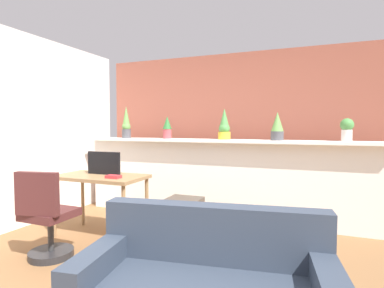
% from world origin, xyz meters
% --- Properties ---
extents(ground_plane, '(12.00, 12.00, 0.00)m').
position_xyz_m(ground_plane, '(0.00, 0.00, 0.00)').
color(ground_plane, brown).
extents(divider_wall, '(4.35, 0.16, 1.12)m').
position_xyz_m(divider_wall, '(0.00, 2.00, 0.56)').
color(divider_wall, white).
rests_on(divider_wall, ground).
extents(plant_shelf, '(4.35, 0.37, 0.04)m').
position_xyz_m(plant_shelf, '(0.00, 1.96, 1.14)').
color(plant_shelf, white).
rests_on(plant_shelf, divider_wall).
extents(brick_wall_behind, '(4.35, 0.10, 2.50)m').
position_xyz_m(brick_wall_behind, '(0.00, 2.60, 1.25)').
color(brick_wall_behind, '#9E5442').
rests_on(brick_wall_behind, ground).
extents(potted_plant_0, '(0.14, 0.14, 0.51)m').
position_xyz_m(potted_plant_0, '(-1.56, 1.93, 1.39)').
color(potted_plant_0, '#4C4C51').
rests_on(potted_plant_0, plant_shelf).
extents(potted_plant_1, '(0.14, 0.14, 0.34)m').
position_xyz_m(potted_plant_1, '(-0.85, 1.96, 1.34)').
color(potted_plant_1, '#B7474C').
rests_on(potted_plant_1, plant_shelf).
extents(potted_plant_2, '(0.17, 0.17, 0.44)m').
position_xyz_m(potted_plant_2, '(0.04, 1.99, 1.35)').
color(potted_plant_2, gold).
rests_on(potted_plant_2, plant_shelf).
extents(potted_plant_3, '(0.17, 0.17, 0.37)m').
position_xyz_m(potted_plant_3, '(0.78, 1.94, 1.35)').
color(potted_plant_3, '#4C4C51').
rests_on(potted_plant_3, plant_shelf).
extents(potted_plant_4, '(0.16, 0.16, 0.28)m').
position_xyz_m(potted_plant_4, '(1.60, 1.97, 1.32)').
color(potted_plant_4, silver).
rests_on(potted_plant_4, plant_shelf).
extents(desk, '(1.10, 0.60, 0.75)m').
position_xyz_m(desk, '(-1.19, 0.80, 0.67)').
color(desk, '#99754C').
rests_on(desk, ground).
extents(tv_monitor, '(0.46, 0.04, 0.28)m').
position_xyz_m(tv_monitor, '(-1.19, 0.88, 0.89)').
color(tv_monitor, black).
rests_on(tv_monitor, desk).
extents(office_chair, '(0.48, 0.48, 0.91)m').
position_xyz_m(office_chair, '(-1.25, 0.04, 0.39)').
color(office_chair, '#262628').
rests_on(office_chair, ground).
extents(side_cube_shelf, '(0.40, 0.41, 0.50)m').
position_xyz_m(side_cube_shelf, '(-0.18, 1.01, 0.25)').
color(side_cube_shelf, '#4C4238').
rests_on(side_cube_shelf, ground).
extents(book_on_desk, '(0.17, 0.11, 0.04)m').
position_xyz_m(book_on_desk, '(-0.91, 0.68, 0.77)').
color(book_on_desk, '#B22D33').
rests_on(book_on_desk, desk).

